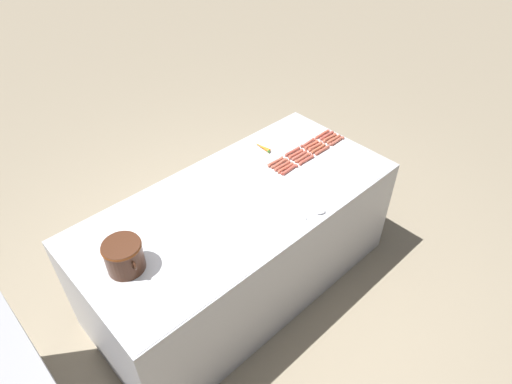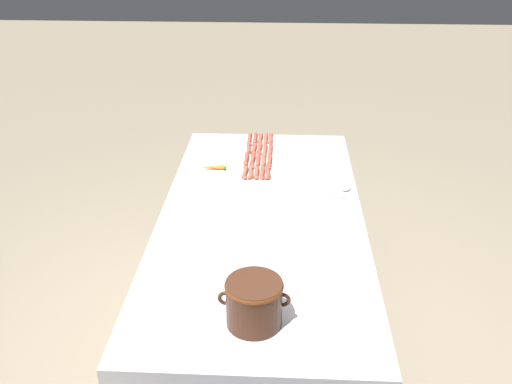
{
  "view_description": "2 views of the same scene",
  "coord_description": "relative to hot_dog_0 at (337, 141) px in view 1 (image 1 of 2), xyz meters",
  "views": [
    {
      "loc": [
        -1.73,
        1.46,
        2.88
      ],
      "look_at": [
        -0.06,
        -0.11,
        0.93
      ],
      "focal_mm": 30.74,
      "sensor_mm": 36.0,
      "label": 1
    },
    {
      "loc": [
        -0.1,
        2.63,
        2.38
      ],
      "look_at": [
        0.03,
        -0.06,
        0.99
      ],
      "focal_mm": 39.97,
      "sensor_mm": 36.0,
      "label": 2
    }
  ],
  "objects": [
    {
      "name": "hot_dog_14",
      "position": [
        0.11,
        0.37,
        0.0
      ],
      "size": [
        0.03,
        0.17,
        0.02
      ],
      "color": "#B7533F",
      "rests_on": "griddle_counter"
    },
    {
      "name": "hot_dog_4",
      "position": [
        0.03,
        -0.0,
        0.0
      ],
      "size": [
        0.02,
        0.17,
        0.02
      ],
      "color": "#B95E43",
      "rests_on": "griddle_counter"
    },
    {
      "name": "hot_dog_2",
      "position": [
        -0.0,
        0.37,
        0.0
      ],
      "size": [
        0.03,
        0.17,
        0.02
      ],
      "color": "#BA4F3E",
      "rests_on": "griddle_counter"
    },
    {
      "name": "hot_dog_13",
      "position": [
        0.1,
        0.19,
        0.0
      ],
      "size": [
        0.03,
        0.17,
        0.02
      ],
      "color": "#BB563E",
      "rests_on": "griddle_counter"
    },
    {
      "name": "hot_dog_15",
      "position": [
        0.1,
        0.55,
        0.0
      ],
      "size": [
        0.03,
        0.17,
        0.02
      ],
      "color": "#B05A45",
      "rests_on": "griddle_counter"
    },
    {
      "name": "hot_dog_11",
      "position": [
        0.07,
        0.56,
        0.0
      ],
      "size": [
        0.03,
        0.17,
        0.02
      ],
      "color": "#B25541",
      "rests_on": "griddle_counter"
    },
    {
      "name": "hot_dog_3",
      "position": [
        0.0,
        0.56,
        0.0
      ],
      "size": [
        0.03,
        0.17,
        0.02
      ],
      "color": "#BA5041",
      "rests_on": "griddle_counter"
    },
    {
      "name": "hot_dog_10",
      "position": [
        0.07,
        0.37,
        0.0
      ],
      "size": [
        0.03,
        0.17,
        0.02
      ],
      "color": "#B45746",
      "rests_on": "griddle_counter"
    },
    {
      "name": "serving_spoon",
      "position": [
        -0.41,
        0.76,
        -0.0
      ],
      "size": [
        0.25,
        0.17,
        0.02
      ],
      "color": "#B7B7BC",
      "rests_on": "griddle_counter"
    },
    {
      "name": "griddle_counter",
      "position": [
        0.02,
        1.04,
        -0.46
      ],
      "size": [
        1.08,
        2.31,
        0.9
      ],
      "color": "#BCBCC1",
      "rests_on": "ground_plane"
    },
    {
      "name": "carrot",
      "position": [
        0.35,
        0.5,
        0.0
      ],
      "size": [
        0.18,
        0.04,
        0.03
      ],
      "color": "orange",
      "rests_on": "griddle_counter"
    },
    {
      "name": "hot_dog_16",
      "position": [
        0.15,
        0.01,
        0.0
      ],
      "size": [
        0.03,
        0.17,
        0.02
      ],
      "color": "#BC523E",
      "rests_on": "griddle_counter"
    },
    {
      "name": "hot_dog_1",
      "position": [
        -0.0,
        0.18,
        0.0
      ],
      "size": [
        0.03,
        0.17,
        0.02
      ],
      "color": "#B85641",
      "rests_on": "griddle_counter"
    },
    {
      "name": "hot_dog_17",
      "position": [
        0.14,
        0.19,
        0.0
      ],
      "size": [
        0.04,
        0.17,
        0.02
      ],
      "color": "#B05342",
      "rests_on": "griddle_counter"
    },
    {
      "name": "hot_dog_18",
      "position": [
        0.14,
        0.37,
        0.0
      ],
      "size": [
        0.03,
        0.17,
        0.02
      ],
      "color": "#B14F40",
      "rests_on": "griddle_counter"
    },
    {
      "name": "ground_plane",
      "position": [
        0.02,
        1.04,
        -0.91
      ],
      "size": [
        20.0,
        20.0,
        0.0
      ],
      "primitive_type": "plane",
      "color": "gray"
    },
    {
      "name": "hot_dog_9",
      "position": [
        0.07,
        0.19,
        0.0
      ],
      "size": [
        0.03,
        0.17,
        0.02
      ],
      "color": "#BA5840",
      "rests_on": "griddle_counter"
    },
    {
      "name": "hot_dog_5",
      "position": [
        0.03,
        0.19,
        0.0
      ],
      "size": [
        0.03,
        0.17,
        0.02
      ],
      "color": "#BA5D3F",
      "rests_on": "griddle_counter"
    },
    {
      "name": "hot_dog_0",
      "position": [
        0.0,
        0.0,
        0.0
      ],
      "size": [
        0.03,
        0.17,
        0.02
      ],
      "color": "#B75A46",
      "rests_on": "griddle_counter"
    },
    {
      "name": "hot_dog_19",
      "position": [
        0.14,
        0.56,
        0.0
      ],
      "size": [
        0.03,
        0.17,
        0.02
      ],
      "color": "#B25945",
      "rests_on": "griddle_counter"
    },
    {
      "name": "hot_dog_6",
      "position": [
        0.03,
        0.37,
        0.0
      ],
      "size": [
        0.03,
        0.17,
        0.02
      ],
      "color": "#BB5D46",
      "rests_on": "griddle_counter"
    },
    {
      "name": "hot_dog_8",
      "position": [
        0.07,
        0.0,
        0.0
      ],
      "size": [
        0.03,
        0.17,
        0.02
      ],
      "color": "#BA5A41",
      "rests_on": "griddle_counter"
    },
    {
      "name": "bean_pot",
      "position": [
        0.01,
        1.91,
        0.1
      ],
      "size": [
        0.28,
        0.23,
        0.19
      ],
      "color": "#472616",
      "rests_on": "griddle_counter"
    },
    {
      "name": "hot_dog_12",
      "position": [
        0.11,
        -0.0,
        0.0
      ],
      "size": [
        0.03,
        0.17,
        0.02
      ],
      "color": "#B75043",
      "rests_on": "griddle_counter"
    },
    {
      "name": "hot_dog_7",
      "position": [
        0.04,
        0.56,
        0.0
      ],
      "size": [
        0.03,
        0.17,
        0.02
      ],
      "color": "#B9543E",
      "rests_on": "griddle_counter"
    }
  ]
}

